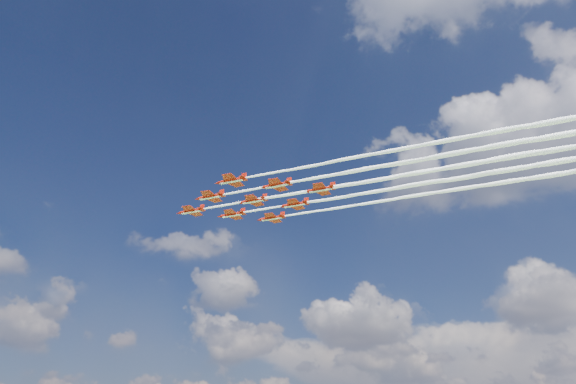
% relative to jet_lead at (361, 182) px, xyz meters
% --- Properties ---
extents(jet_lead, '(112.95, 36.11, 2.46)m').
position_rel_jet_lead_xyz_m(jet_lead, '(0.00, 0.00, 0.00)').
color(jet_lead, '#A71509').
extents(jet_row2_port, '(112.95, 36.11, 2.46)m').
position_rel_jet_lead_xyz_m(jet_row2_port, '(12.37, -4.00, 0.00)').
color(jet_row2_port, '#A71509').
extents(jet_row2_starb, '(112.95, 36.11, 2.46)m').
position_rel_jet_lead_xyz_m(jet_row2_starb, '(8.33, 9.98, 0.00)').
color(jet_row2_starb, '#A71509').
extents(jet_row3_port, '(112.95, 36.11, 2.46)m').
position_rel_jet_lead_xyz_m(jet_row3_port, '(24.74, -8.00, 0.00)').
color(jet_row3_port, '#A71509').
extents(jet_row3_centre, '(112.95, 36.11, 2.46)m').
position_rel_jet_lead_xyz_m(jet_row3_centre, '(20.70, 5.98, 0.00)').
color(jet_row3_centre, '#A71509').
extents(jet_row3_starb, '(112.95, 36.11, 2.46)m').
position_rel_jet_lead_xyz_m(jet_row3_starb, '(16.66, 19.97, 0.00)').
color(jet_row3_starb, '#A71509').
extents(jet_row4_port, '(112.95, 36.11, 2.46)m').
position_rel_jet_lead_xyz_m(jet_row4_port, '(33.07, 1.98, 0.00)').
color(jet_row4_port, '#A71509').
extents(jet_row4_starb, '(112.95, 36.11, 2.46)m').
position_rel_jet_lead_xyz_m(jet_row4_starb, '(29.03, 15.96, 0.00)').
color(jet_row4_starb, '#A71509').
extents(jet_tail, '(112.95, 36.11, 2.46)m').
position_rel_jet_lead_xyz_m(jet_tail, '(41.40, 11.96, 0.00)').
color(jet_tail, '#A71509').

